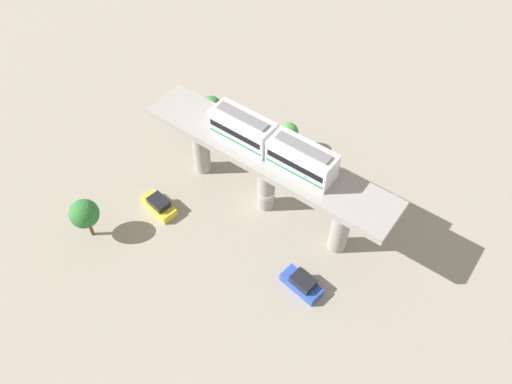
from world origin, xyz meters
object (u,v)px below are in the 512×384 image
at_px(parked_car_blue, 302,284).
at_px(tree_near_viaduct, 288,133).
at_px(parked_car_yellow, 159,205).
at_px(tree_mid_lot, 211,107).
at_px(train, 272,143).
at_px(tree_far_corner, 84,214).

distance_m(parked_car_blue, tree_near_viaduct, 18.77).
xyz_separation_m(parked_car_yellow, tree_mid_lot, (-13.41, -3.52, 2.78)).
bearing_deg(train, parked_car_blue, 53.12).
relative_size(parked_car_yellow, tree_near_viaduct, 1.04).
distance_m(train, parked_car_blue, 13.94).
bearing_deg(train, tree_mid_lot, -114.35).
bearing_deg(train, tree_near_viaduct, -158.31).
distance_m(tree_near_viaduct, tree_far_corner, 24.43).
relative_size(tree_mid_lot, tree_far_corner, 0.96).
bearing_deg(tree_far_corner, tree_mid_lot, -179.72).
bearing_deg(parked_car_yellow, train, 137.16).
height_order(parked_car_yellow, tree_far_corner, tree_far_corner).
xyz_separation_m(train, parked_car_blue, (6.26, 8.34, -9.24)).
xyz_separation_m(train, tree_far_corner, (14.15, -12.94, -6.38)).
xyz_separation_m(parked_car_blue, tree_far_corner, (7.89, -21.28, 2.87)).
bearing_deg(tree_near_viaduct, tree_far_corner, -23.25).
height_order(tree_mid_lot, tree_far_corner, tree_far_corner).
height_order(tree_near_viaduct, tree_far_corner, tree_far_corner).
bearing_deg(parked_car_blue, tree_far_corner, -61.55).
relative_size(tree_near_viaduct, tree_far_corner, 0.82).
relative_size(train, tree_far_corner, 2.63).
relative_size(parked_car_blue, tree_mid_lot, 0.90).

